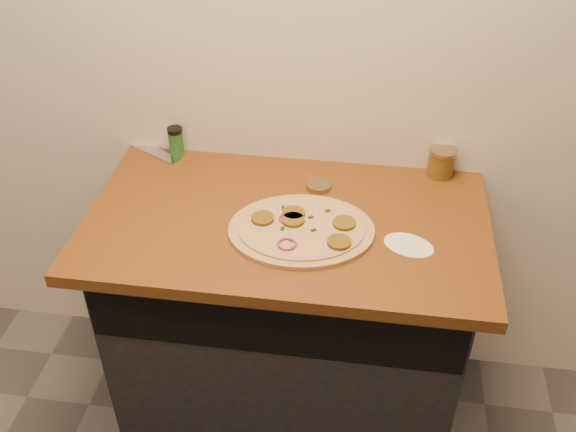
% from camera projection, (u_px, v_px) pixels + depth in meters
% --- Properties ---
extents(cabinet, '(1.10, 0.60, 0.86)m').
position_uv_depth(cabinet, '(288.00, 320.00, 2.21)').
color(cabinet, black).
rests_on(cabinet, ground).
extents(countertop, '(1.20, 0.70, 0.04)m').
position_uv_depth(countertop, '(286.00, 222.00, 1.92)').
color(countertop, brown).
rests_on(countertop, cabinet).
extents(pizza, '(0.46, 0.46, 0.03)m').
position_uv_depth(pizza, '(301.00, 229.00, 1.85)').
color(pizza, tan).
rests_on(pizza, countertop).
extents(chefs_knife, '(0.30, 0.18, 0.02)m').
position_uv_depth(chefs_knife, '(138.00, 144.00, 2.24)').
color(chefs_knife, '#B7BAC1').
rests_on(chefs_knife, countertop).
extents(mason_jar_lid, '(0.08, 0.08, 0.02)m').
position_uv_depth(mason_jar_lid, '(319.00, 186.00, 2.03)').
color(mason_jar_lid, '#9B8A5A').
rests_on(mason_jar_lid, countertop).
extents(salsa_jar, '(0.09, 0.09, 0.10)m').
position_uv_depth(salsa_jar, '(441.00, 162.00, 2.06)').
color(salsa_jar, maroon).
rests_on(salsa_jar, countertop).
extents(spice_shaker, '(0.05, 0.05, 0.10)m').
position_uv_depth(spice_shaker, '(176.00, 141.00, 2.16)').
color(spice_shaker, '#1E6125').
rests_on(spice_shaker, countertop).
extents(flour_spill, '(0.19, 0.19, 0.00)m').
position_uv_depth(flour_spill, '(409.00, 245.00, 1.80)').
color(flour_spill, white).
rests_on(flour_spill, countertop).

